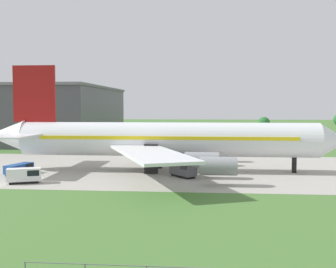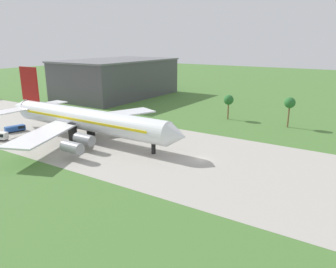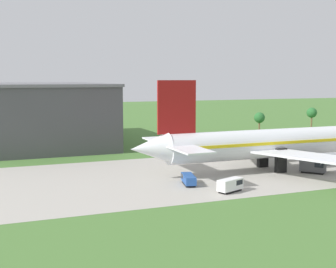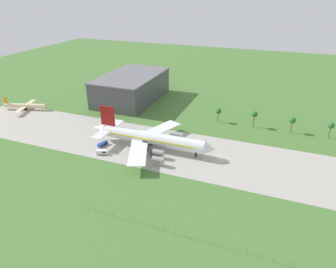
% 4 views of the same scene
% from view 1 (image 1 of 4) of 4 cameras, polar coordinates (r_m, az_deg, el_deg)
% --- Properties ---
extents(jet_airliner, '(68.43, 54.55, 19.98)m').
position_cam_1_polar(jet_airliner, '(79.05, -0.93, -0.77)').
color(jet_airliner, white).
rests_on(jet_airliner, ground_plane).
extents(baggage_tug, '(5.00, 5.41, 2.84)m').
position_cam_1_polar(baggage_tug, '(72.41, 2.10, -4.69)').
color(baggage_tug, black).
rests_on(baggage_tug, ground_plane).
extents(fuel_truck, '(3.37, 6.24, 1.92)m').
position_cam_1_polar(fuel_truck, '(79.96, -19.43, -4.44)').
color(fuel_truck, black).
rests_on(fuel_truck, ground_plane).
extents(catering_van, '(5.54, 3.77, 2.41)m').
position_cam_1_polar(catering_van, '(70.57, -18.79, -5.30)').
color(catering_van, black).
rests_on(catering_van, ground_plane).
extents(terminal_building, '(36.72, 61.20, 18.82)m').
position_cam_1_polar(terminal_building, '(151.82, -14.94, 2.63)').
color(terminal_building, '#47474C').
rests_on(terminal_building, ground_plane).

